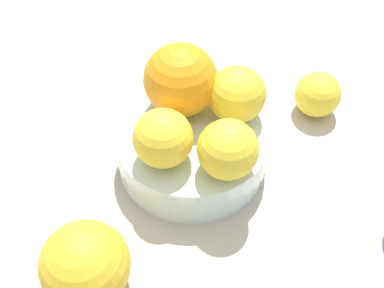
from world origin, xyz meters
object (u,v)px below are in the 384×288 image
(orange_in_bowl_0, at_px, (181,80))
(orange_loose_0, at_px, (85,265))
(orange_in_bowl_1, at_px, (237,95))
(orange_loose_1, at_px, (318,94))
(orange_in_bowl_2, at_px, (163,138))
(orange_in_bowl_3, at_px, (228,149))
(fruit_bowl, at_px, (192,148))

(orange_in_bowl_0, distance_m, orange_loose_0, 0.23)
(orange_in_bowl_1, relative_size, orange_loose_0, 0.77)
(orange_in_bowl_1, height_order, orange_loose_1, orange_in_bowl_1)
(orange_in_bowl_2, height_order, orange_in_bowl_3, same)
(fruit_bowl, bearing_deg, orange_in_bowl_2, -119.64)
(fruit_bowl, relative_size, orange_in_bowl_3, 2.81)
(orange_in_bowl_3, height_order, orange_loose_1, orange_in_bowl_3)
(orange_in_bowl_0, distance_m, orange_loose_1, 0.20)
(fruit_bowl, distance_m, orange_in_bowl_2, 0.08)
(orange_in_bowl_1, xyz_separation_m, orange_in_bowl_3, (-0.00, -0.08, -0.00))
(orange_in_bowl_2, relative_size, orange_loose_1, 1.06)
(orange_in_bowl_3, bearing_deg, orange_loose_1, 56.35)
(fruit_bowl, xyz_separation_m, orange_in_bowl_3, (0.04, -0.05, 0.06))
(fruit_bowl, height_order, orange_loose_1, orange_loose_1)
(fruit_bowl, bearing_deg, orange_loose_1, 36.80)
(orange_in_bowl_2, bearing_deg, orange_loose_1, 41.58)
(orange_loose_0, relative_size, orange_loose_1, 1.43)
(orange_in_bowl_2, height_order, orange_loose_1, orange_in_bowl_2)
(orange_in_bowl_0, relative_size, orange_loose_0, 0.99)
(orange_in_bowl_0, relative_size, orange_in_bowl_1, 1.28)
(orange_in_bowl_0, distance_m, orange_in_bowl_2, 0.08)
(orange_in_bowl_1, bearing_deg, orange_in_bowl_0, 176.87)
(fruit_bowl, distance_m, orange_in_bowl_0, 0.08)
(orange_in_bowl_3, height_order, orange_loose_0, orange_in_bowl_3)
(fruit_bowl, xyz_separation_m, orange_in_bowl_2, (-0.02, -0.04, 0.06))
(orange_in_bowl_0, bearing_deg, orange_loose_1, 23.72)
(orange_in_bowl_0, relative_size, orange_in_bowl_3, 1.33)
(orange_loose_0, xyz_separation_m, orange_loose_1, (0.23, 0.29, -0.01))
(orange_in_bowl_0, height_order, orange_in_bowl_1, orange_in_bowl_0)
(orange_in_bowl_0, xyz_separation_m, orange_in_bowl_3, (0.06, -0.09, -0.01))
(fruit_bowl, bearing_deg, orange_in_bowl_0, 116.66)
(orange_in_bowl_0, height_order, orange_loose_1, orange_in_bowl_0)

